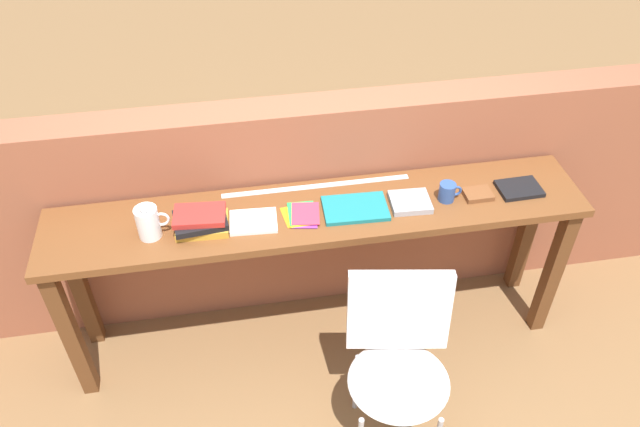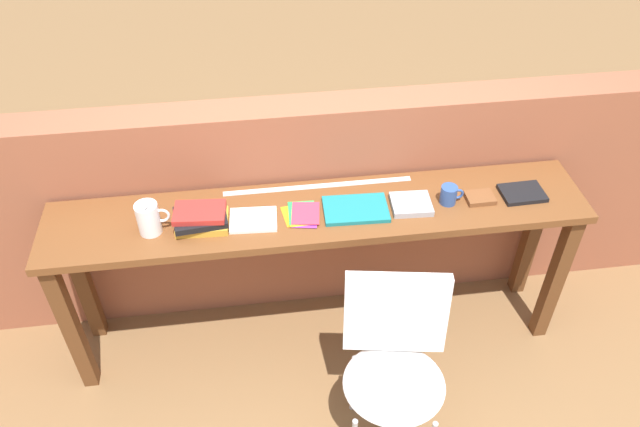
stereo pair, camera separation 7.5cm
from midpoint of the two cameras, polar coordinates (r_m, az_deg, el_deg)
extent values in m
plane|color=brown|center=(3.32, 1.27, -14.70)|extent=(40.00, 40.00, 0.00)
cube|color=#935138|center=(3.28, -0.25, 0.71)|extent=(6.00, 0.20, 1.24)
cube|color=brown|center=(2.87, 0.62, 0.04)|extent=(2.50, 0.44, 0.04)
cube|color=#5B341A|center=(3.17, -21.13, -9.77)|extent=(0.07, 0.07, 0.84)
cube|color=#5B341A|center=(3.40, 21.32, -5.55)|extent=(0.07, 0.07, 0.84)
cube|color=#5B341A|center=(3.38, -20.35, -5.60)|extent=(0.07, 0.07, 0.84)
cube|color=#5B341A|center=(3.60, 19.30, -1.92)|extent=(0.07, 0.07, 0.84)
ellipsoid|color=white|center=(2.77, 7.58, -15.18)|extent=(0.50, 0.49, 0.08)
cube|color=white|center=(2.70, 7.76, -8.98)|extent=(0.45, 0.18, 0.40)
cylinder|color=#B2B2B7|center=(3.05, 3.77, -15.28)|extent=(0.02, 0.02, 0.41)
cylinder|color=#B2B2B7|center=(3.08, 10.13, -15.25)|extent=(0.02, 0.02, 0.41)
cylinder|color=white|center=(2.78, -14.68, -0.45)|extent=(0.10, 0.10, 0.15)
cone|color=white|center=(2.71, -15.02, 0.51)|extent=(0.04, 0.03, 0.04)
torus|color=white|center=(2.77, -13.53, -0.19)|extent=(0.07, 0.01, 0.07)
cube|color=gold|center=(2.80, -9.95, -0.79)|extent=(0.24, 0.18, 0.03)
cube|color=black|center=(2.78, -10.12, -0.38)|extent=(0.24, 0.19, 0.03)
cube|color=red|center=(2.76, -10.20, 0.08)|extent=(0.24, 0.17, 0.03)
cube|color=white|center=(2.80, -5.35, -0.59)|extent=(0.22, 0.17, 0.02)
cube|color=orange|center=(2.82, -1.34, -0.12)|extent=(0.14, 0.16, 0.00)
cube|color=purple|center=(2.81, -0.63, -0.27)|extent=(0.14, 0.17, 0.00)
cube|color=yellow|center=(2.81, -0.99, -0.19)|extent=(0.12, 0.14, 0.00)
cube|color=green|center=(2.82, -0.90, 0.06)|extent=(0.13, 0.16, 0.00)
cube|color=#E5334C|center=(2.81, -0.57, 0.02)|extent=(0.15, 0.17, 0.00)
cube|color=#19757A|center=(2.85, 4.04, 0.39)|extent=(0.30, 0.20, 0.02)
cube|color=#9E9EA3|center=(2.90, 9.06, 0.84)|extent=(0.19, 0.17, 0.03)
cylinder|color=#2D4C8C|center=(2.93, 12.39, 1.67)|extent=(0.08, 0.08, 0.09)
torus|color=#2D4C8C|center=(2.95, 13.20, 1.74)|extent=(0.06, 0.01, 0.06)
cube|color=brown|center=(3.00, 15.11, 1.39)|extent=(0.13, 0.10, 0.02)
cube|color=black|center=(3.09, 18.67, 1.77)|extent=(0.20, 0.15, 0.02)
cube|color=silver|center=(2.98, 0.54, 2.51)|extent=(0.90, 0.03, 0.00)
camera|label=1|loc=(0.04, -89.23, 0.67)|focal=35.00mm
camera|label=2|loc=(0.04, 90.77, -0.67)|focal=35.00mm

